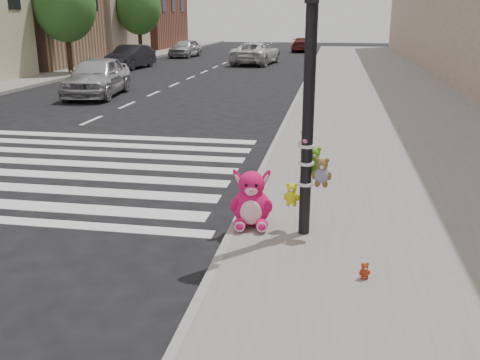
% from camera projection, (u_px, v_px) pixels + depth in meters
% --- Properties ---
extents(ground, '(120.00, 120.00, 0.00)m').
position_uv_depth(ground, '(82.00, 285.00, 6.56)').
color(ground, black).
rests_on(ground, ground).
extents(sidewalk_near, '(7.00, 80.00, 0.14)m').
position_uv_depth(sidewalk_near, '(406.00, 129.00, 15.12)').
color(sidewalk_near, slate).
rests_on(sidewalk_near, ground).
extents(sidewalk_far, '(6.00, 80.00, 0.14)m').
position_uv_depth(sidewalk_far, '(12.00, 77.00, 27.57)').
color(sidewalk_far, slate).
rests_on(sidewalk_far, ground).
extents(curb_edge, '(0.12, 80.00, 0.15)m').
position_uv_depth(curb_edge, '(284.00, 125.00, 15.69)').
color(curb_edge, gray).
rests_on(curb_edge, ground).
extents(crosswalk, '(11.00, 6.00, 0.01)m').
position_uv_depth(crosswalk, '(0.00, 160.00, 12.19)').
color(crosswalk, silver).
rests_on(crosswalk, ground).
extents(bld_far_c, '(6.00, 8.00, 8.00)m').
position_uv_depth(bld_far_c, '(30.00, 0.00, 32.38)').
color(bld_far_c, '#956D4F').
rests_on(bld_far_c, ground).
extents(bld_far_e, '(6.00, 10.00, 9.00)m').
position_uv_depth(bld_far_e, '(143.00, 0.00, 51.04)').
color(bld_far_e, brown).
rests_on(bld_far_e, ground).
extents(signal_pole, '(0.68, 0.50, 4.00)m').
position_uv_depth(signal_pole, '(310.00, 121.00, 7.31)').
color(signal_pole, black).
rests_on(signal_pole, sidewalk_near).
extents(tree_far_b, '(3.20, 3.20, 5.44)m').
position_uv_depth(tree_far_b, '(65.00, 5.00, 28.01)').
color(tree_far_b, '#382619').
rests_on(tree_far_b, sidewalk_far).
extents(tree_far_c, '(3.20, 3.20, 5.44)m').
position_uv_depth(tree_far_c, '(138.00, 8.00, 38.36)').
color(tree_far_c, '#382619').
rests_on(tree_far_c, sidewalk_far).
extents(pink_bunny, '(0.63, 0.71, 0.89)m').
position_uv_depth(pink_bunny, '(251.00, 202.00, 7.94)').
color(pink_bunny, '#DF125C').
rests_on(pink_bunny, sidewalk_near).
extents(red_teddy, '(0.16, 0.13, 0.21)m').
position_uv_depth(red_teddy, '(365.00, 271.00, 6.40)').
color(red_teddy, '#A32C10').
rests_on(red_teddy, sidewalk_near).
extents(car_silver_far, '(2.39, 4.81, 1.58)m').
position_uv_depth(car_silver_far, '(97.00, 76.00, 21.50)').
color(car_silver_far, '#B5B4B9').
rests_on(car_silver_far, ground).
extents(car_dark_far, '(1.87, 4.39, 1.41)m').
position_uv_depth(car_dark_far, '(131.00, 57.00, 32.47)').
color(car_dark_far, black).
rests_on(car_dark_far, ground).
extents(car_white_near, '(3.02, 5.42, 1.43)m').
position_uv_depth(car_white_near, '(256.00, 53.00, 35.38)').
color(car_white_near, silver).
rests_on(car_white_near, ground).
extents(car_maroon_near, '(1.80, 4.27, 1.23)m').
position_uv_depth(car_maroon_near, '(302.00, 45.00, 47.38)').
color(car_maroon_near, maroon).
rests_on(car_maroon_near, ground).
extents(car_silver_deep, '(2.03, 4.17, 1.37)m').
position_uv_depth(car_silver_deep, '(186.00, 48.00, 41.40)').
color(car_silver_deep, silver).
rests_on(car_silver_deep, ground).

